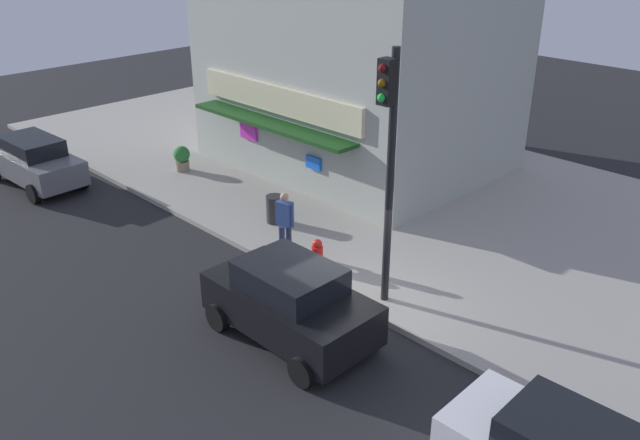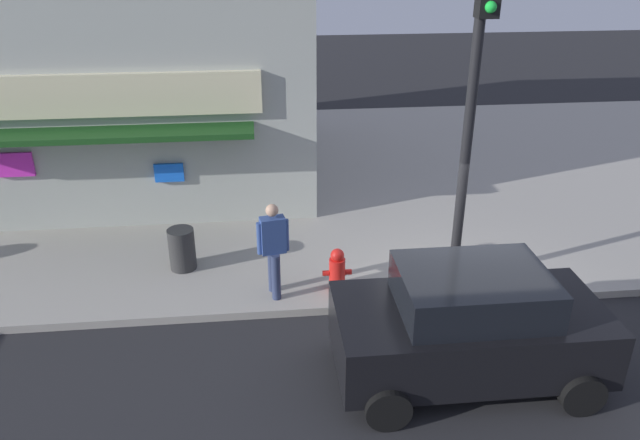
% 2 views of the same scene
% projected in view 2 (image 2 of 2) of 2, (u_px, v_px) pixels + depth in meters
% --- Properties ---
extents(ground_plane, '(61.29, 61.29, 0.00)m').
position_uv_depth(ground_plane, '(453.00, 307.00, 11.06)').
color(ground_plane, '#232326').
extents(sidewalk, '(40.86, 12.83, 0.15)m').
position_uv_depth(sidewalk, '(383.00, 174.00, 16.79)').
color(sidewalk, '#A39E93').
rests_on(sidewalk, ground_plane).
extents(corner_building, '(9.52, 8.21, 7.42)m').
position_uv_depth(corner_building, '(112.00, 29.00, 15.38)').
color(corner_building, '#ADB2A8').
rests_on(corner_building, sidewalk).
extents(traffic_light, '(0.32, 0.58, 5.92)m').
position_uv_depth(traffic_light, '(475.00, 82.00, 9.93)').
color(traffic_light, black).
rests_on(traffic_light, sidewalk).
extents(fire_hydrant, '(0.53, 0.29, 0.82)m').
position_uv_depth(fire_hydrant, '(337.00, 270.00, 11.20)').
color(fire_hydrant, red).
rests_on(fire_hydrant, sidewalk).
extents(trash_can, '(0.51, 0.51, 0.83)m').
position_uv_depth(trash_can, '(182.00, 249.00, 11.88)').
color(trash_can, '#2D2D2D').
rests_on(trash_can, sidewalk).
extents(pedestrian, '(0.58, 0.47, 1.78)m').
position_uv_depth(pedestrian, '(273.00, 246.00, 10.77)').
color(pedestrian, navy).
rests_on(pedestrian, sidewalk).
extents(parked_car_black, '(3.90, 2.12, 1.79)m').
position_uv_depth(parked_car_black, '(469.00, 325.00, 9.02)').
color(parked_car_black, black).
rests_on(parked_car_black, ground_plane).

